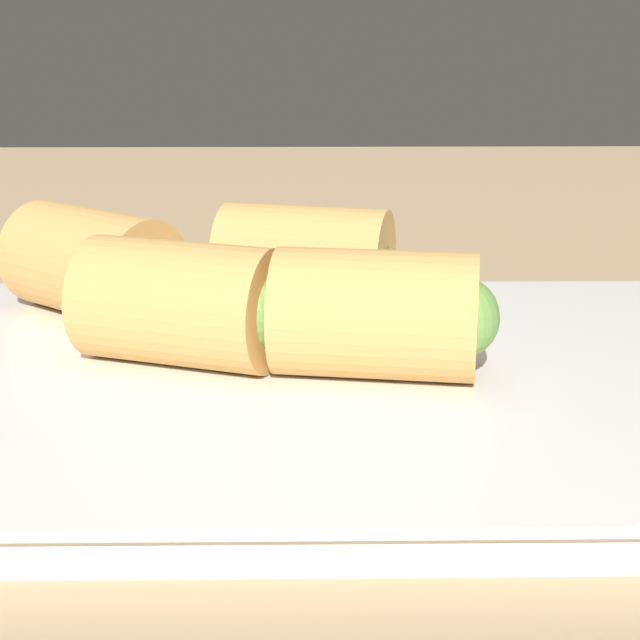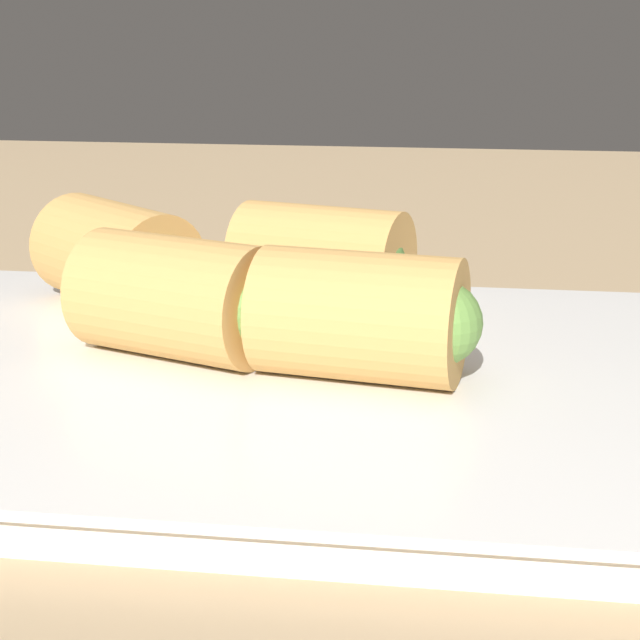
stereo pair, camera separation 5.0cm
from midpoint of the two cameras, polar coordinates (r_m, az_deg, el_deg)
table_surface at (r=33.00cm, az=2.18°, el=-8.30°), size 180.00×140.00×2.00cm
serving_plate at (r=34.85cm, az=4.12°, el=-3.81°), size 33.58×22.17×1.50cm
roll_front_left at (r=41.14cm, az=-7.17°, el=3.31°), size 7.43×7.15×4.05cm
roll_front_right at (r=35.00cm, az=-3.20°, el=1.06°), size 7.36×5.98×4.05cm
roll_back_left at (r=33.15cm, az=7.06°, el=0.06°), size 7.26×5.00×4.05cm
roll_back_right at (r=40.46cm, az=3.44°, el=3.18°), size 7.34×5.55×4.05cm
spoon at (r=50.97cm, az=3.15°, el=2.61°), size 20.34×4.57×1.34cm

